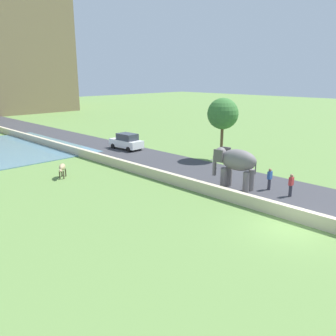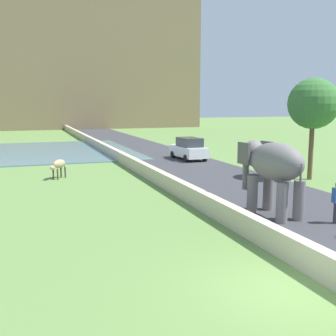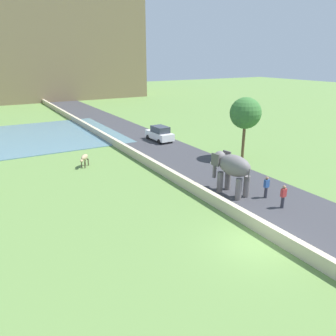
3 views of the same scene
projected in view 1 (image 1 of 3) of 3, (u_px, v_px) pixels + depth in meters
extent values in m
plane|color=#608442|center=(289.00, 229.00, 18.75)|extent=(220.00, 220.00, 0.00)
cube|color=#38383D|center=(129.00, 155.00, 35.83)|extent=(7.00, 120.00, 0.06)
cube|color=beige|center=(110.00, 161.00, 31.77)|extent=(0.40, 110.00, 0.80)
ellipsoid|color=slate|center=(238.00, 160.00, 24.42)|extent=(1.74, 2.86, 1.50)
cylinder|color=slate|center=(223.00, 179.00, 24.99)|extent=(0.44, 0.44, 1.60)
cylinder|color=slate|center=(229.00, 176.00, 25.63)|extent=(0.44, 0.44, 1.60)
cylinder|color=slate|center=(246.00, 183.00, 23.96)|extent=(0.44, 0.44, 1.60)
cylinder|color=slate|center=(251.00, 180.00, 24.60)|extent=(0.44, 0.44, 1.60)
ellipsoid|color=slate|center=(221.00, 155.00, 25.21)|extent=(1.11, 1.02, 1.10)
cube|color=#504C4C|center=(218.00, 156.00, 24.66)|extent=(0.21, 0.71, 0.90)
cube|color=#504C4C|center=(226.00, 153.00, 25.58)|extent=(0.21, 0.71, 0.90)
cylinder|color=slate|center=(214.00, 165.00, 25.72)|extent=(0.28, 0.28, 1.50)
cone|color=silver|center=(214.00, 160.00, 25.39)|extent=(0.19, 0.57, 0.17)
cone|color=silver|center=(217.00, 159.00, 25.73)|extent=(0.19, 0.57, 0.17)
cylinder|color=#504C4C|center=(256.00, 168.00, 23.74)|extent=(0.08, 0.08, 0.90)
cylinder|color=#33333D|center=(269.00, 185.00, 24.84)|extent=(0.22, 0.22, 0.85)
cube|color=#2D569E|center=(270.00, 175.00, 24.66)|extent=(0.36, 0.22, 0.56)
sphere|color=#997051|center=(270.00, 170.00, 24.56)|extent=(0.22, 0.22, 0.22)
cylinder|color=#33333D|center=(290.00, 191.00, 23.46)|extent=(0.22, 0.22, 0.85)
cube|color=#B73333|center=(291.00, 181.00, 23.28)|extent=(0.36, 0.22, 0.56)
sphere|color=#997051|center=(292.00, 176.00, 23.18)|extent=(0.22, 0.22, 0.22)
cube|color=white|center=(126.00, 143.00, 38.41)|extent=(1.86, 4.07, 0.80)
cube|color=#2D333D|center=(127.00, 137.00, 38.08)|extent=(1.53, 2.26, 0.70)
cylinder|color=black|center=(113.00, 146.00, 38.79)|extent=(0.20, 0.61, 0.60)
cylinder|color=black|center=(124.00, 144.00, 39.93)|extent=(0.20, 0.61, 0.60)
cylinder|color=black|center=(129.00, 150.00, 37.09)|extent=(0.20, 0.61, 0.60)
cylinder|color=black|center=(140.00, 147.00, 38.23)|extent=(0.20, 0.61, 0.60)
ellipsoid|color=tan|center=(62.00, 167.00, 27.79)|extent=(1.05, 1.12, 0.50)
cylinder|color=#493D2C|center=(64.00, 175.00, 27.58)|extent=(0.10, 0.10, 0.65)
cylinder|color=#493D2C|center=(60.00, 175.00, 27.56)|extent=(0.10, 0.10, 0.65)
cylinder|color=#493D2C|center=(66.00, 172.00, 28.32)|extent=(0.10, 0.10, 0.65)
cylinder|color=#493D2C|center=(62.00, 173.00, 28.30)|extent=(0.10, 0.10, 0.65)
ellipsoid|color=tan|center=(61.00, 171.00, 27.22)|extent=(0.44, 0.46, 0.26)
cone|color=beige|center=(62.00, 169.00, 27.18)|extent=(0.04, 0.04, 0.12)
cone|color=beige|center=(59.00, 169.00, 27.17)|extent=(0.04, 0.04, 0.12)
cylinder|color=#493D2C|center=(64.00, 168.00, 28.36)|extent=(0.04, 0.04, 0.45)
cylinder|color=brown|center=(222.00, 142.00, 33.53)|extent=(0.28, 0.28, 3.44)
sphere|color=#387033|center=(223.00, 114.00, 32.81)|extent=(2.96, 2.96, 2.96)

